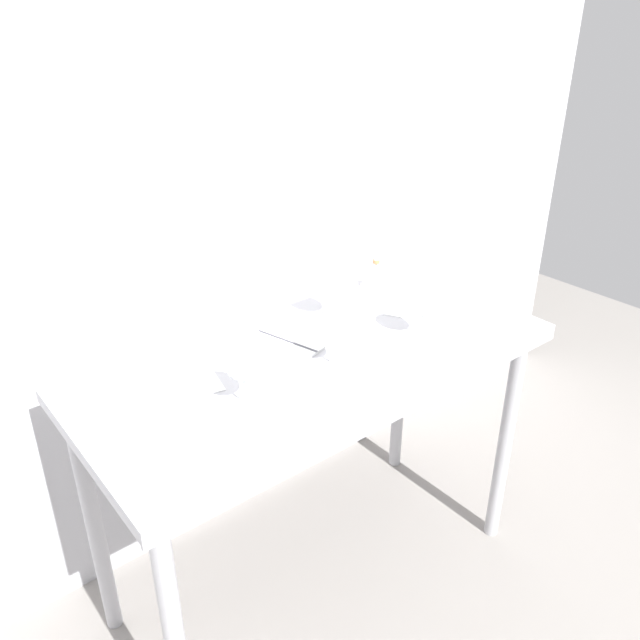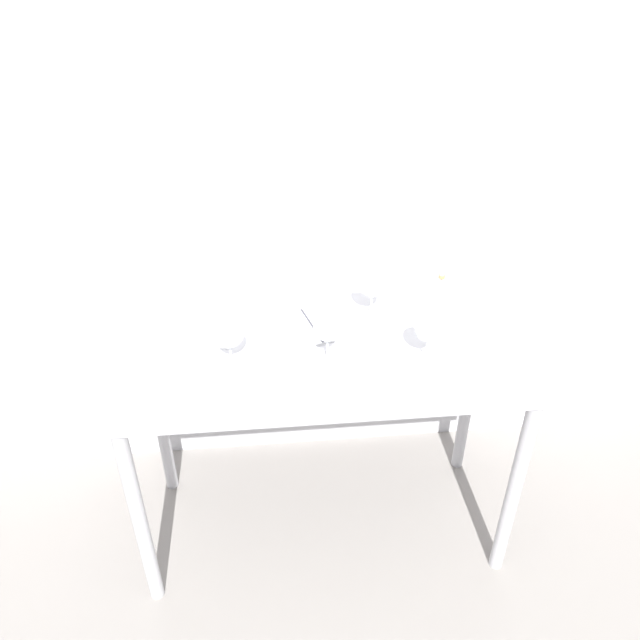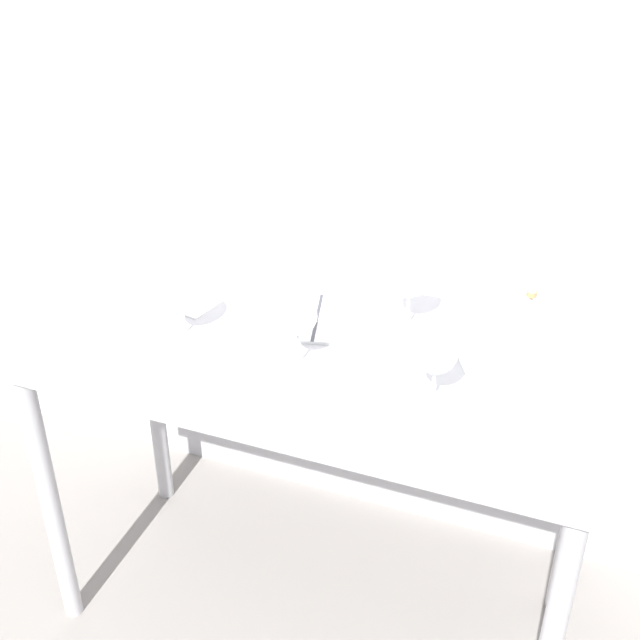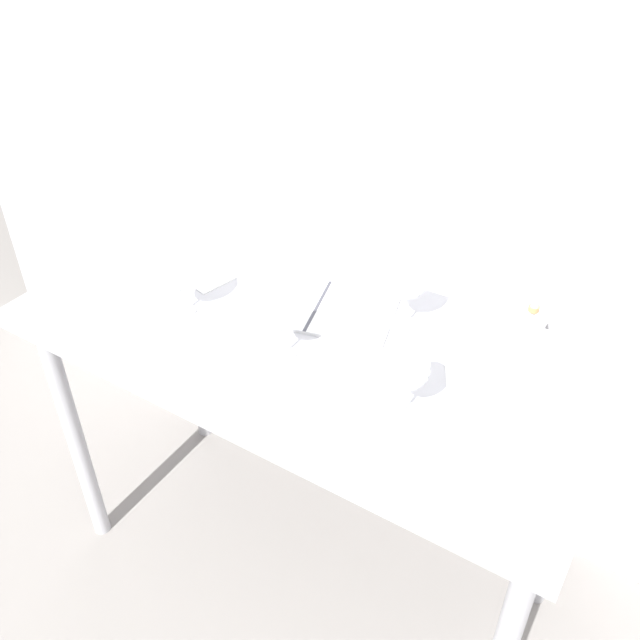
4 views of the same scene
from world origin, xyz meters
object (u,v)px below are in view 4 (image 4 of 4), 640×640
wine_glass_near_right (407,370)px  wine_glass_near_center (280,310)px  wine_glass_near_left (177,270)px  open_notebook (318,307)px  wine_glass_far_right (408,279)px  tasting_sheet_lower (214,266)px  decanter_funnel (529,328)px  tasting_sheet_upper (487,394)px

wine_glass_near_right → wine_glass_near_center: 0.32m
wine_glass_near_left → open_notebook: (0.27, 0.19, -0.12)m
wine_glass_near_right → wine_glass_near_center: wine_glass_near_center is taller
wine_glass_near_center → wine_glass_near_left: size_ratio=1.00×
wine_glass_far_right → tasting_sheet_lower: wine_glass_far_right is taller
wine_glass_far_right → decanter_funnel: 0.30m
wine_glass_near_center → tasting_sheet_lower: 0.44m
tasting_sheet_lower → tasting_sheet_upper: bearing=6.0°
tasting_sheet_upper → decanter_funnel: (0.01, 0.21, 0.05)m
wine_glass_near_center → decanter_funnel: 0.57m
wine_glass_near_right → wine_glass_near_center: bearing=176.2°
wine_glass_near_right → wine_glass_near_left: wine_glass_near_left is taller
wine_glass_far_right → tasting_sheet_upper: size_ratio=0.78×
wine_glass_near_center → wine_glass_far_right: (0.18, 0.24, 0.01)m
wine_glass_near_right → decanter_funnel: wine_glass_near_right is taller
wine_glass_near_center → wine_glass_far_right: bearing=52.9°
wine_glass_near_left → decanter_funnel: size_ratio=1.21×
tasting_sheet_upper → wine_glass_near_right: bearing=-157.7°
tasting_sheet_lower → decanter_funnel: decanter_funnel is taller
tasting_sheet_upper → decanter_funnel: 0.21m
wine_glass_near_right → wine_glass_near_left: 0.62m
wine_glass_near_left → open_notebook: 0.35m
wine_glass_near_center → wine_glass_far_right: wine_glass_far_right is taller
wine_glass_near_left → tasting_sheet_lower: bearing=108.9°
wine_glass_far_right → open_notebook: size_ratio=0.45×
decanter_funnel → tasting_sheet_upper: bearing=-93.5°
wine_glass_near_left → wine_glass_far_right: bearing=25.9°
wine_glass_near_center → wine_glass_near_left: bearing=178.2°
wine_glass_far_right → tasting_sheet_upper: 0.31m
wine_glass_near_right → wine_glass_near_center: size_ratio=0.96×
open_notebook → decanter_funnel: (0.48, 0.13, 0.04)m
wine_glass_near_left → decanter_funnel: 0.82m
wine_glass_near_center → wine_glass_far_right: 0.31m
wine_glass_near_left → wine_glass_near_center: bearing=-1.8°
wine_glass_near_center → open_notebook: wine_glass_near_center is taller
wine_glass_near_right → wine_glass_far_right: wine_glass_far_right is taller
wine_glass_near_right → tasting_sheet_upper: wine_glass_near_right is taller
wine_glass_near_center → wine_glass_near_right: bearing=-3.8°
open_notebook → wine_glass_far_right: bearing=-3.5°
wine_glass_near_left → decanter_funnel: (0.75, 0.32, -0.07)m
wine_glass_near_right → wine_glass_far_right: 0.30m
wine_glass_near_center → wine_glass_far_right: size_ratio=0.92×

